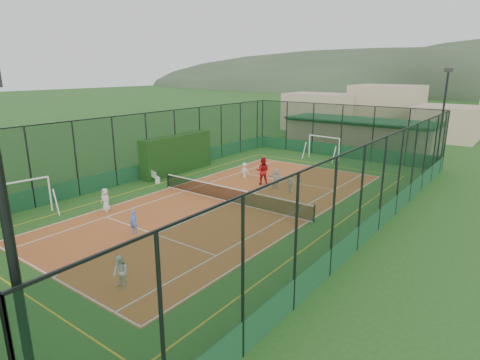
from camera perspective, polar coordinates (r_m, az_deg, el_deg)
The scene contains 19 objects.
ground at distance 25.56m, azimuth -1.23°, elevation -3.20°, with size 300.00×300.00×0.00m, color #22591E.
court_slab at distance 25.56m, azimuth -1.23°, elevation -3.19°, with size 11.17×23.97×0.01m, color #A25124.
tennis_net at distance 25.40m, azimuth -1.24°, elevation -2.07°, with size 11.67×0.12×1.06m, color black, non-canonical shape.
perimeter_fence at distance 24.87m, azimuth -1.26°, elevation 2.26°, with size 18.12×34.12×5.00m, color black, non-canonical shape.
floodlight_se at distance 7.92m, azimuth -28.45°, elevation -17.50°, with size 0.60×0.26×8.25m, color black, non-canonical shape.
floodlight_ne at distance 36.45m, azimuth 26.77°, elevation 7.45°, with size 0.60×0.26×8.25m, color black, non-canonical shape.
clubhouse at distance 44.19m, azimuth 16.70°, elevation 6.24°, with size 15.20×7.20×3.15m, color tan, non-canonical shape.
hedge_left at distance 33.03m, azimuth -8.96°, elevation 3.68°, with size 1.05×7.01×3.07m, color black.
white_bench at distance 30.91m, azimuth -12.24°, elevation 0.66°, with size 1.65×0.45×0.93m, color white, non-canonical shape.
futsal_goal_near at distance 25.87m, azimuth -28.67°, elevation -2.48°, with size 0.95×3.27×2.11m, color white, non-canonical shape.
futsal_goal_far at distance 38.40m, azimuth 11.82°, elevation 4.47°, with size 3.29×0.96×2.12m, color white, non-canonical shape.
child_near_left at distance 25.09m, azimuth -18.58°, elevation -2.68°, with size 0.69×0.45×1.41m, color silver.
child_near_mid at distance 21.37m, azimuth -14.87°, elevation -5.78°, with size 0.45×0.30×1.23m, color #4E75DD.
child_near_right at distance 16.37m, azimuth -16.63°, elevation -12.48°, with size 0.66×0.52×1.36m, color white.
child_far_left at distance 31.03m, azimuth 0.67°, elevation 1.37°, with size 0.78×0.45×1.21m, color silver.
child_far_right at distance 27.56m, azimuth 7.22°, elevation -0.52°, with size 0.74×0.31×1.27m, color silver.
child_far_back at distance 28.47m, azimuth 5.14°, elevation 0.24°, with size 1.34×0.43×1.44m, color silver.
coach at distance 29.29m, azimuth 3.24°, elevation 1.30°, with size 0.98×0.76×2.02m, color #B01216.
tennis_balls at distance 26.03m, azimuth 4.24°, elevation -2.79°, with size 2.67×1.02×0.07m.
Camera 1 is at (14.93, -19.06, 8.19)m, focal length 30.00 mm.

